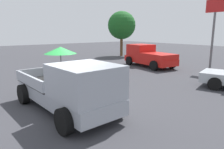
% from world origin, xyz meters
% --- Properties ---
extents(ground_plane, '(80.00, 80.00, 0.00)m').
position_xyz_m(ground_plane, '(0.00, 0.00, 0.00)').
color(ground_plane, '#38383D').
extents(pickup_truck_main, '(5.13, 2.44, 2.32)m').
position_xyz_m(pickup_truck_main, '(0.45, 0.04, 0.98)').
color(pickup_truck_main, black).
rests_on(pickup_truck_main, ground).
extents(pickup_truck_far, '(4.98, 2.62, 1.80)m').
position_xyz_m(pickup_truck_far, '(-4.94, 9.99, 0.87)').
color(pickup_truck_far, black).
rests_on(pickup_truck_far, ground).
extents(motel_sign, '(1.40, 0.16, 5.18)m').
position_xyz_m(motel_sign, '(-0.66, 12.20, 3.64)').
color(motel_sign, '#59595B').
rests_on(motel_sign, ground).
extents(tree_by_lot, '(3.26, 3.26, 5.25)m').
position_xyz_m(tree_by_lot, '(-12.11, 13.16, 3.60)').
color(tree_by_lot, brown).
rests_on(tree_by_lot, ground).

